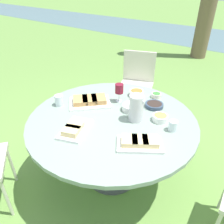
{
  "coord_description": "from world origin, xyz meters",
  "views": [
    {
      "loc": [
        0.94,
        -1.26,
        1.75
      ],
      "look_at": [
        0.0,
        0.0,
        0.76
      ],
      "focal_mm": 35.0,
      "sensor_mm": 36.0,
      "label": 1
    }
  ],
  "objects_px": {
    "dining_table": "(112,126)",
    "wine_glass": "(119,89)",
    "water_pitcher": "(136,108)",
    "chair_far_back": "(137,80)"
  },
  "relations": [
    {
      "from": "water_pitcher",
      "to": "wine_glass",
      "type": "relative_size",
      "value": 1.27
    },
    {
      "from": "dining_table",
      "to": "water_pitcher",
      "type": "distance_m",
      "value": 0.29
    },
    {
      "from": "dining_table",
      "to": "wine_glass",
      "type": "xyz_separation_m",
      "value": [
        -0.12,
        0.28,
        0.22
      ]
    },
    {
      "from": "water_pitcher",
      "to": "wine_glass",
      "type": "distance_m",
      "value": 0.35
    },
    {
      "from": "dining_table",
      "to": "chair_far_back",
      "type": "distance_m",
      "value": 1.27
    },
    {
      "from": "dining_table",
      "to": "water_pitcher",
      "type": "bearing_deg",
      "value": 28.53
    },
    {
      "from": "wine_glass",
      "to": "water_pitcher",
      "type": "bearing_deg",
      "value": -30.92
    },
    {
      "from": "chair_far_back",
      "to": "water_pitcher",
      "type": "distance_m",
      "value": 1.29
    },
    {
      "from": "dining_table",
      "to": "chair_far_back",
      "type": "bearing_deg",
      "value": 111.03
    },
    {
      "from": "water_pitcher",
      "to": "wine_glass",
      "type": "height_order",
      "value": "water_pitcher"
    }
  ]
}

